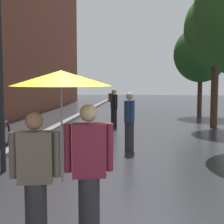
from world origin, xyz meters
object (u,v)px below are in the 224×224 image
street_tree_3 (201,54)px  couple_under_umbrella (62,129)px  street_lamp_post (0,55)px  pedestrian_walking_midground (114,107)px  street_tree_2 (216,30)px  pedestrian_walking_far (129,121)px

street_tree_3 → couple_under_umbrella: 15.50m
street_lamp_post → pedestrian_walking_midground: size_ratio=2.68×
couple_under_umbrella → pedestrian_walking_midground: 10.28m
street_lamp_post → street_tree_3: bearing=63.2°
street_tree_2 → street_tree_3: size_ratio=1.15×
street_lamp_post → pedestrian_walking_midground: bearing=76.4°
street_lamp_post → street_tree_2: bearing=51.6°
pedestrian_walking_midground → pedestrian_walking_far: bearing=-78.9°
street_tree_3 → street_tree_2: bearing=-90.7°
street_tree_2 → pedestrian_walking_far: size_ratio=3.36×
pedestrian_walking_midground → street_tree_3: bearing=47.7°
couple_under_umbrella → pedestrian_walking_midground: (-0.41, 10.26, -0.57)m
pedestrian_walking_midground → pedestrian_walking_far: 4.72m
street_tree_2 → pedestrian_walking_midground: size_ratio=3.44×
street_tree_2 → street_lamp_post: (-5.89, -7.44, -1.50)m
street_tree_3 → pedestrian_walking_midground: (-4.22, -4.65, -2.46)m
street_tree_3 → pedestrian_walking_far: (-3.31, -9.28, -2.49)m
street_lamp_post → pedestrian_walking_far: size_ratio=2.62×
street_tree_2 → couple_under_umbrella: street_tree_2 is taller
pedestrian_walking_midground → couple_under_umbrella: bearing=-87.7°
pedestrian_walking_midground → street_tree_2: bearing=4.4°
street_lamp_post → couple_under_umbrella: bearing=-55.8°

